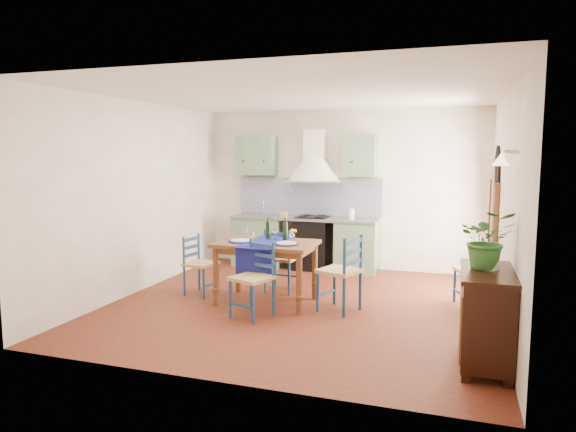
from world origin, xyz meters
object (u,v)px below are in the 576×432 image
at_px(dining_table, 266,249).
at_px(chair_near, 254,278).
at_px(potted_plant, 487,239).
at_px(sideboard, 486,314).

bearing_deg(dining_table, chair_near, -83.85).
distance_m(chair_near, potted_plant, 2.82).
bearing_deg(sideboard, potted_plant, 98.67).
xyz_separation_m(chair_near, sideboard, (2.67, -0.69, 0.02)).
bearing_deg(sideboard, chair_near, 165.45).
bearing_deg(potted_plant, chair_near, 167.18).
distance_m(dining_table, sideboard, 3.05).
height_order(chair_near, potted_plant, potted_plant).
bearing_deg(chair_near, potted_plant, -12.82).
relative_size(chair_near, potted_plant, 1.67).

